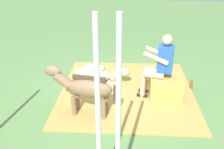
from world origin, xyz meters
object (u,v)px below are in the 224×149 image
Objects in this scene: person_seated at (159,64)px; tent_pole_mid at (98,118)px; pony_standing at (85,87)px; soda_bottle at (191,84)px; hay_bale at (165,87)px; tent_pole_left at (118,118)px; pony_lying at (96,74)px.

tent_pole_mid is (0.95, 2.43, 0.39)m from person_seated.
pony_standing reaches higher than soda_bottle.
hay_bale is 0.54m from person_seated.
tent_pole_left is at bearing 61.34° from soda_bottle.
pony_standing is 0.59× the size of tent_pole_mid.
hay_bale is at bearing -110.47° from tent_pole_left.
person_seated is 1.09m from soda_bottle.
person_seated is 1.57m from pony_standing.
person_seated is at bearing -111.29° from tent_pole_mid.
person_seated is 1.58m from pony_lying.
pony_standing is at bearing -75.64° from tent_pole_mid.
tent_pole_mid reaches higher than pony_lying.
tent_pole_mid reaches higher than pony_standing.
soda_bottle is at bearing -153.26° from pony_standing.
person_seated is 1.01× the size of pony_standing.
tent_pole_left is at bearing 111.11° from pony_standing.
pony_lying is (1.51, -0.63, -0.05)m from hay_bale.
soda_bottle is at bearing -154.09° from person_seated.
hay_bale is 2.63× the size of soda_bottle.
tent_pole_left is (1.53, 2.80, 1.02)m from soda_bottle.
pony_lying is (-0.04, -1.31, -0.37)m from pony_standing.
tent_pole_left reaches higher than soda_bottle.
soda_bottle is at bearing -118.66° from tent_pole_left.
tent_pole_left is 0.22m from tent_pole_mid.
tent_pole_left is at bearing 69.53° from hay_bale.
person_seated is 0.60× the size of tent_pole_mid.
soda_bottle is at bearing -121.81° from tent_pole_mid.
pony_lying is 0.60× the size of tent_pole_mid.
soda_bottle is (-2.15, 0.21, -0.07)m from pony_lying.
hay_bale is 0.28× the size of tent_pole_mid.
pony_standing is at bearing -68.89° from tent_pole_left.
tent_pole_mid is at bearing 97.53° from pony_lying.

